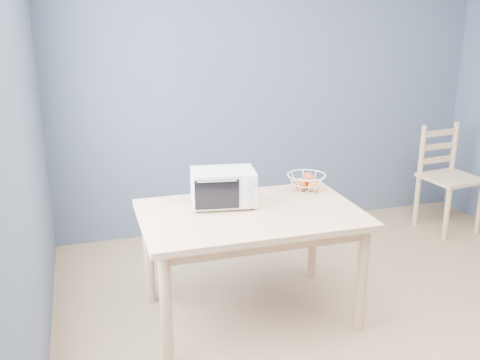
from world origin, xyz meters
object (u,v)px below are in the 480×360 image
object	(u,v)px
toaster_oven	(221,187)
fruit_basket	(306,182)
dining_table	(251,226)
dining_chair	(447,179)

from	to	relation	value
toaster_oven	fruit_basket	distance (m)	0.66
dining_table	fruit_basket	size ratio (longest dim) A/B	4.34
fruit_basket	dining_chair	world-z (taller)	dining_chair
dining_table	toaster_oven	size ratio (longest dim) A/B	3.13
toaster_oven	dining_chair	xyz separation A→B (m)	(2.38, 0.78, -0.39)
toaster_oven	dining_chair	distance (m)	2.54
fruit_basket	dining_table	bearing A→B (deg)	-152.11
toaster_oven	fruit_basket	bearing A→B (deg)	17.71
dining_chair	toaster_oven	bearing A→B (deg)	-168.24
dining_table	toaster_oven	distance (m)	0.32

